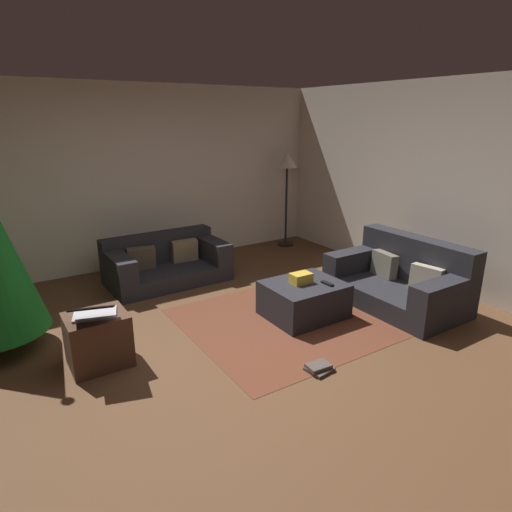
# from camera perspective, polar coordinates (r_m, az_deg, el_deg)

# --- Properties ---
(ground_plane) EXTENTS (6.40, 6.40, 0.00)m
(ground_plane) POSITION_cam_1_polar(r_m,az_deg,el_deg) (4.24, -2.42, -12.63)
(ground_plane) COLOR brown
(rear_partition) EXTENTS (6.40, 0.12, 2.60)m
(rear_partition) POSITION_cam_1_polar(r_m,az_deg,el_deg) (6.62, -16.63, 9.72)
(rear_partition) COLOR silver
(rear_partition) RESTS_ON ground_plane
(corner_partition) EXTENTS (0.12, 6.40, 2.60)m
(corner_partition) POSITION_cam_1_polar(r_m,az_deg,el_deg) (5.95, 24.80, 8.00)
(corner_partition) COLOR silver
(corner_partition) RESTS_ON ground_plane
(couch_left) EXTENTS (1.58, 0.91, 0.61)m
(couch_left) POSITION_cam_1_polar(r_m,az_deg,el_deg) (6.06, -11.81, -0.84)
(couch_left) COLOR #26262B
(couch_left) RESTS_ON ground_plane
(couch_right) EXTENTS (0.93, 1.54, 0.78)m
(couch_right) POSITION_cam_1_polar(r_m,az_deg,el_deg) (5.48, 18.47, -2.99)
(couch_right) COLOR #26262B
(couch_right) RESTS_ON ground_plane
(ottoman) EXTENTS (0.83, 0.70, 0.39)m
(ottoman) POSITION_cam_1_polar(r_m,az_deg,el_deg) (4.91, 6.25, -5.68)
(ottoman) COLOR #26262B
(ottoman) RESTS_ON ground_plane
(gift_box) EXTENTS (0.23, 0.16, 0.11)m
(gift_box) POSITION_cam_1_polar(r_m,az_deg,el_deg) (4.83, 5.90, -2.88)
(gift_box) COLOR gold
(gift_box) RESTS_ON ottoman
(tv_remote) EXTENTS (0.06, 0.16, 0.02)m
(tv_remote) POSITION_cam_1_polar(r_m,az_deg,el_deg) (4.84, 9.31, -3.57)
(tv_remote) COLOR black
(tv_remote) RESTS_ON ottoman
(side_table) EXTENTS (0.52, 0.44, 0.48)m
(side_table) POSITION_cam_1_polar(r_m,az_deg,el_deg) (4.21, -19.93, -10.24)
(side_table) COLOR #4C3323
(side_table) RESTS_ON ground_plane
(laptop) EXTENTS (0.46, 0.51, 0.19)m
(laptop) POSITION_cam_1_polar(r_m,az_deg,el_deg) (4.02, -20.42, -6.87)
(laptop) COLOR silver
(laptop) RESTS_ON side_table
(book_stack) EXTENTS (0.24, 0.22, 0.07)m
(book_stack) POSITION_cam_1_polar(r_m,az_deg,el_deg) (4.01, 8.23, -14.26)
(book_stack) COLOR #4C423D
(book_stack) RESTS_ON ground_plane
(corner_lamp) EXTENTS (0.36, 0.36, 1.58)m
(corner_lamp) POSITION_cam_1_polar(r_m,az_deg,el_deg) (7.40, 4.07, 11.51)
(corner_lamp) COLOR black
(corner_lamp) RESTS_ON ground_plane
(area_rug) EXTENTS (2.60, 2.00, 0.01)m
(area_rug) POSITION_cam_1_polar(r_m,az_deg,el_deg) (4.99, 6.18, -7.71)
(area_rug) COLOR brown
(area_rug) RESTS_ON ground_plane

